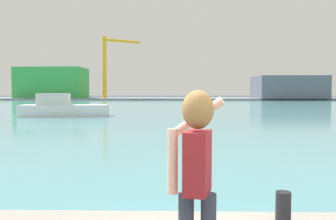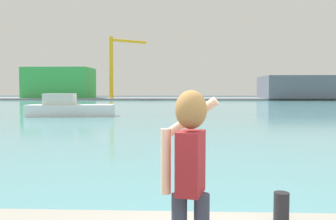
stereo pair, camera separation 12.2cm
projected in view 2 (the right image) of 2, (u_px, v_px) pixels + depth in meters
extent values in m
plane|color=#334751|center=(186.00, 107.00, 53.03)|extent=(220.00, 220.00, 0.00)
cube|color=#599EA8|center=(186.00, 106.00, 55.03)|extent=(140.00, 100.00, 0.02)
cube|color=gray|center=(185.00, 99.00, 94.92)|extent=(140.00, 20.00, 0.45)
cube|color=maroon|center=(191.00, 163.00, 3.15)|extent=(0.28, 0.38, 0.56)
sphere|color=#E0B293|center=(191.00, 111.00, 3.13)|extent=(0.22, 0.22, 0.22)
ellipsoid|color=olive|center=(191.00, 110.00, 3.11)|extent=(0.28, 0.26, 0.34)
cylinder|color=#E0B293|center=(166.00, 161.00, 3.16)|extent=(0.09, 0.09, 0.58)
cylinder|color=#E0B293|center=(191.00, 118.00, 3.36)|extent=(0.53, 0.21, 0.40)
cube|color=black|center=(194.00, 99.00, 3.46)|extent=(0.03, 0.07, 0.14)
cylinder|color=black|center=(281.00, 209.00, 4.60)|extent=(0.20, 0.20, 0.42)
cube|color=white|center=(71.00, 110.00, 32.94)|extent=(8.03, 2.98, 1.06)
cube|color=silver|center=(60.00, 99.00, 32.84)|extent=(2.89, 1.95, 1.04)
cube|color=green|center=(60.00, 83.00, 94.84)|extent=(16.99, 10.62, 7.90)
cube|color=slate|center=(295.00, 87.00, 89.47)|extent=(16.20, 13.63, 5.50)
cylinder|color=yellow|center=(111.00, 67.00, 90.75)|extent=(1.00, 1.00, 15.59)
cylinder|color=yellow|center=(129.00, 41.00, 93.08)|extent=(8.63, 6.36, 0.70)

